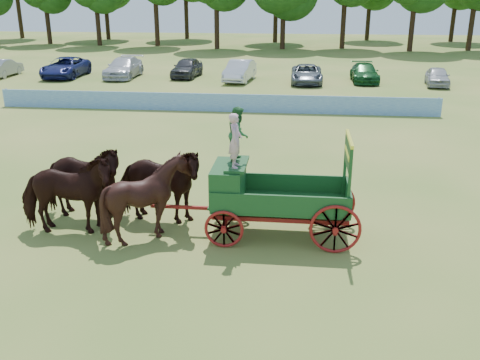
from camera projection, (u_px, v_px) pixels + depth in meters
name	position (u px, v px, depth m)	size (l,w,h in m)	color
ground	(144.00, 251.00, 14.55)	(160.00, 160.00, 0.00)	#9B8C46
horse_lead_left	(66.00, 195.00, 15.23)	(1.30, 2.86, 2.41)	black
horse_lead_right	(81.00, 182.00, 16.26)	(1.30, 2.86, 2.41)	black
horse_wheel_left	(148.00, 198.00, 14.98)	(1.95, 2.19, 2.42)	black
horse_wheel_right	(158.00, 185.00, 16.01)	(1.30, 2.86, 2.41)	black
farm_dray	(255.00, 182.00, 15.07)	(6.00, 2.00, 3.67)	maroon
sponsor_banner	(213.00, 103.00, 31.34)	(26.00, 0.08, 1.05)	#215FB5
parked_cars	(196.00, 70.00, 42.48)	(47.26, 6.85, 1.62)	silver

